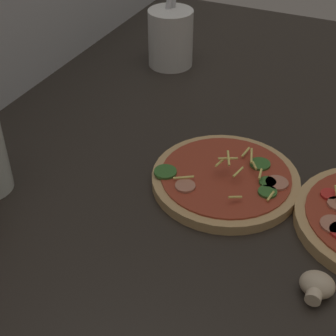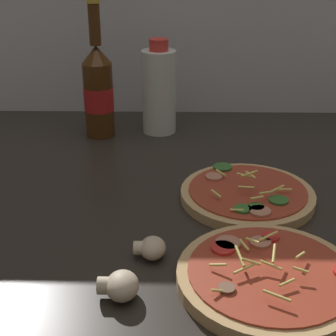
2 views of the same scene
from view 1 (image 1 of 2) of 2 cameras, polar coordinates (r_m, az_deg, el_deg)
The scene contains 4 objects.
counter_slab at distance 77.50cm, azimuth 4.38°, elevation -4.34°, with size 160.00×90.00×2.50cm.
pizza_far at distance 79.33cm, azimuth 6.40°, elevation -1.25°, with size 22.61×22.61×5.38cm.
mushroom_right at distance 65.68cm, azimuth 16.17°, elevation -12.43°, with size 4.51×4.30×3.01cm.
utensil_crock at distance 112.53cm, azimuth 0.28°, elevation 14.28°, with size 9.51×9.51×16.90cm.
Camera 1 is at (-54.93, -18.96, 52.53)cm, focal length 55.00 mm.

